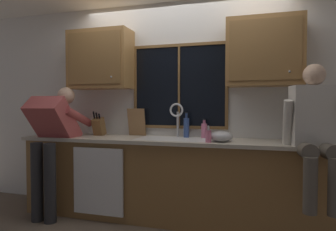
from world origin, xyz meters
The scene contains 22 objects.
back_wall centered at (0.00, 0.06, 1.27)m, with size 5.96×0.12×2.55m, color silver.
window_glass centered at (-0.03, -0.01, 1.52)m, with size 1.10×0.02×0.95m, color black.
window_frame_top centered at (-0.03, -0.02, 2.02)m, with size 1.17×0.02×0.04m, color brown.
window_frame_bottom centered at (-0.03, -0.02, 1.03)m, with size 1.17×0.02×0.04m, color brown.
window_frame_left centered at (-0.59, -0.02, 1.52)m, with size 0.04×0.02×0.95m, color brown.
window_frame_right centered at (0.54, -0.02, 1.52)m, with size 0.04×0.02×0.95m, color brown.
window_mullion_center centered at (-0.03, -0.02, 1.52)m, with size 0.02×0.02×0.95m, color brown.
lower_cabinet_run centered at (0.00, -0.29, 0.44)m, with size 3.56×0.58×0.88m, color olive.
countertop centered at (0.00, -0.31, 0.90)m, with size 3.62×0.62×0.04m, color beige.
dishwasher_front centered at (-0.80, -0.61, 0.46)m, with size 0.60×0.02×0.74m, color white.
upper_cabinet_left centered at (-1.00, -0.17, 1.86)m, with size 0.78×0.36×0.72m.
upper_cabinet_right centered at (0.94, -0.17, 1.86)m, with size 0.78×0.36×0.72m.
sink centered at (-0.03, -0.30, 0.82)m, with size 0.80×0.46×0.21m.
faucet centered at (-0.02, -0.12, 1.17)m, with size 0.18×0.09×0.40m.
person_standing centered at (-1.39, -0.59, 0.95)m, with size 0.53×0.71×1.52m.
person_sitting_on_counter centered at (1.38, -0.57, 1.10)m, with size 0.54×0.63×1.26m.
knife_block centered at (-1.02, -0.19, 1.03)m, with size 0.12×0.18×0.32m.
cutting_board centered at (-0.55, -0.09, 1.09)m, with size 0.22×0.02×0.34m, color #997047.
mixing_bowl centered at (0.52, -0.41, 0.97)m, with size 0.23×0.23×0.12m, color #B7B7BC.
soap_dispenser centered at (0.41, -0.51, 0.99)m, with size 0.06×0.07×0.17m.
bottle_green_glass centered at (0.09, -0.13, 1.04)m, with size 0.07×0.07×0.29m.
bottle_tall_clear centered at (0.30, -0.12, 1.01)m, with size 0.07×0.07×0.22m.
Camera 1 is at (0.86, -3.51, 1.30)m, focal length 31.90 mm.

